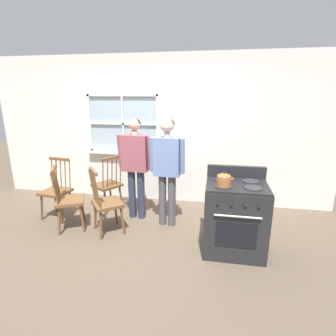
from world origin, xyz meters
TOP-DOWN VIEW (x-y plane):
  - ground_plane at (0.00, 0.00)m, footprint 16.00×16.00m
  - wall_back at (0.04, 1.40)m, footprint 6.40×0.16m
  - chair_by_window at (-0.44, -0.02)m, footprint 0.57×0.58m
  - chair_near_wall at (-1.46, 0.31)m, footprint 0.47×0.46m
  - chair_center_cluster at (-0.74, 0.74)m, footprint 0.56×0.57m
  - chair_near_stove at (-1.05, -0.01)m, footprint 0.55×0.55m
  - person_elderly_left at (-0.15, 0.54)m, footprint 0.57×0.23m
  - person_teen_center at (0.40, 0.37)m, footprint 0.55×0.24m
  - stove at (1.39, -0.16)m, footprint 0.77×0.68m
  - kettle at (1.22, -0.29)m, footprint 0.21×0.17m
  - potted_plant at (-0.57, 1.31)m, footprint 0.13×0.13m

SIDE VIEW (x-z plane):
  - ground_plane at x=0.00m, z-range 0.00..0.00m
  - chair_by_window at x=-0.44m, z-range -0.04..0.95m
  - chair_near_wall at x=-1.46m, z-range -0.04..0.95m
  - chair_center_cluster at x=-0.74m, z-range -0.04..0.95m
  - chair_near_stove at x=-1.05m, z-range -0.04..0.95m
  - stove at x=1.39m, z-range -0.07..1.01m
  - person_elderly_left at x=-0.15m, z-range 0.17..1.82m
  - potted_plant at x=-0.57m, z-range 0.88..1.13m
  - person_teen_center at x=0.40m, z-range 0.18..1.86m
  - kettle at x=1.22m, z-range 0.90..1.15m
  - wall_back at x=0.04m, z-range -0.01..2.69m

